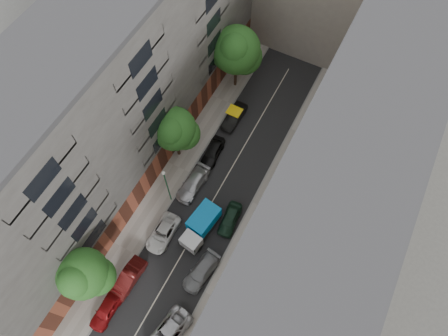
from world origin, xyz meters
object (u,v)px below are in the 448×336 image
Objects in this scene: car_left_2 at (163,233)px; car_right_1 at (201,272)px; car_right_2 at (230,219)px; pedestrian at (289,176)px; car_left_5 at (234,117)px; tree_far at (237,52)px; car_left_0 at (106,310)px; car_left_1 at (129,278)px; car_left_4 at (213,152)px; tree_near at (84,275)px; tree_mid at (175,131)px; car_right_0 at (167,334)px; car_left_3 at (193,184)px; lamp_post at (167,184)px; tarp_truck at (200,226)px.

car_left_2 is 5.85m from car_right_1.
car_right_2 is (5.60, 4.68, 0.05)m from car_left_2.
pedestrian reaches higher than car_left_2.
tree_far reaches higher than car_left_5.
car_right_1 is at bearing 48.91° from car_left_0.
car_left_1 is 16.81m from car_left_4.
pedestrian is (9.20, 12.19, 0.45)m from car_left_2.
tree_far reaches higher than car_left_0.
pedestrian is at bearing 59.17° from tree_near.
tree_mid reaches higher than car_left_0.
car_right_0 is 20.79m from pedestrian.
car_right_0 is 0.58× the size of tree_far.
tree_far is at bearing 114.72° from car_right_0.
car_left_5 is at bearing 115.37° from car_right_1.
car_right_1 is (5.60, -8.18, -0.05)m from car_left_3.
car_left_1 reaches higher than car_left_0.
car_right_0 is at bearing -57.29° from car_left_2.
tree_mid is (-9.10, 4.63, 4.65)m from car_right_2.
car_left_4 is 0.80× the size of car_right_0.
tree_mid is at bearing -156.03° from car_left_4.
car_right_0 is 1.14× the size of car_right_1.
tree_mid is at bearing 111.33° from lamp_post.
tree_mid reaches higher than car_left_2.
tarp_truck is at bearing -73.91° from tree_far.
lamp_post reaches higher than car_left_0.
car_left_3 is at bearing 86.49° from car_left_0.
car_left_3 is 4.56m from lamp_post.
car_left_3 is 10.83m from pedestrian.
car_left_2 is 1.10× the size of car_left_4.
lamp_post is (-0.60, 13.11, 3.53)m from car_left_0.
car_left_3 reaches higher than car_left_2.
lamp_post is at bearing 39.13° from pedestrian.
pedestrian is (3.60, 20.47, 0.36)m from car_right_0.
lamp_post reaches higher than car_left_1.
tree_far is (-2.29, 21.69, 5.54)m from car_left_2.
pedestrian is at bearing 64.36° from car_left_0.
tarp_truck reaches higher than car_right_2.
car_left_1 is 0.68× the size of lamp_post.
tarp_truck is 14.84m from car_left_5.
tree_near is at bearing -97.99° from car_left_3.
car_left_0 is 23.61m from pedestrian.
lamp_post is 13.81m from pedestrian.
car_left_1 is at bearing 85.79° from car_left_0.
car_right_1 is at bearing -95.74° from car_right_2.
car_left_4 reaches higher than car_right_1.
tree_near is at bearing -129.49° from car_right_2.
car_left_4 is at bearing 118.86° from tarp_truck.
tree_far is (-5.58, 19.35, 4.84)m from tarp_truck.
car_left_5 is 13.35m from car_right_2.
car_left_4 is at bearing 116.00° from car_right_0.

